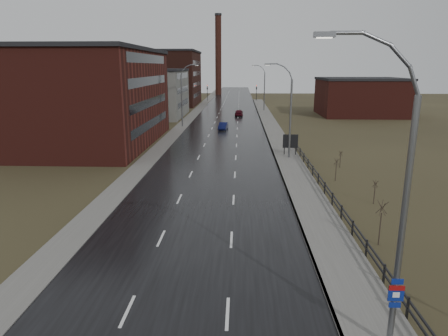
# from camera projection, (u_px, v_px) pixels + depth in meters

# --- Properties ---
(road) EXTENTS (14.00, 300.00, 0.06)m
(road) POSITION_uv_depth(u_px,v_px,m) (225.00, 129.00, 72.45)
(road) COLOR black
(road) RESTS_ON ground
(sidewalk_right) EXTENTS (3.20, 180.00, 0.18)m
(sidewalk_right) POSITION_uv_depth(u_px,v_px,m) (288.00, 160.00, 47.89)
(sidewalk_right) COLOR #595651
(sidewalk_right) RESTS_ON ground
(curb_right) EXTENTS (0.16, 180.00, 0.18)m
(curb_right) POSITION_uv_depth(u_px,v_px,m) (275.00, 160.00, 47.95)
(curb_right) COLOR slate
(curb_right) RESTS_ON ground
(sidewalk_left) EXTENTS (2.40, 260.00, 0.12)m
(sidewalk_left) POSITION_uv_depth(u_px,v_px,m) (180.00, 128.00, 72.76)
(sidewalk_left) COLOR #595651
(sidewalk_left) RESTS_ON ground
(warehouse_near) EXTENTS (22.44, 28.56, 13.50)m
(warehouse_near) POSITION_uv_depth(u_px,v_px,m) (74.00, 97.00, 57.08)
(warehouse_near) COLOR #471914
(warehouse_near) RESTS_ON ground
(warehouse_mid) EXTENTS (16.32, 20.40, 10.50)m
(warehouse_mid) POSITION_uv_depth(u_px,v_px,m) (148.00, 93.00, 89.29)
(warehouse_mid) COLOR slate
(warehouse_mid) RESTS_ON ground
(warehouse_far) EXTENTS (26.52, 24.48, 15.50)m
(warehouse_far) POSITION_uv_depth(u_px,v_px,m) (153.00, 78.00, 117.92)
(warehouse_far) COLOR #331611
(warehouse_far) RESTS_ON ground
(building_right) EXTENTS (18.36, 16.32, 8.50)m
(building_right) POSITION_uv_depth(u_px,v_px,m) (360.00, 97.00, 91.52)
(building_right) COLOR #471914
(building_right) RESTS_ON ground
(smokestack) EXTENTS (2.70, 2.70, 30.70)m
(smokestack) POSITION_uv_depth(u_px,v_px,m) (218.00, 55.00, 156.01)
(smokestack) COLOR #331611
(smokestack) RESTS_ON ground
(streetlight_main) EXTENTS (3.91, 0.29, 12.11)m
(streetlight_main) POSITION_uv_depth(u_px,v_px,m) (396.00, 205.00, 14.46)
(streetlight_main) COLOR slate
(streetlight_main) RESTS_ON ground
(streetlight_right_mid) EXTENTS (3.36, 0.28, 11.35)m
(streetlight_right_mid) POSITION_uv_depth(u_px,v_px,m) (288.00, 111.00, 47.44)
(streetlight_right_mid) COLOR slate
(streetlight_right_mid) RESTS_ON ground
(streetlight_left) EXTENTS (3.36, 0.28, 11.35)m
(streetlight_left) POSITION_uv_depth(u_px,v_px,m) (183.00, 95.00, 73.25)
(streetlight_left) COLOR slate
(streetlight_left) RESTS_ON ground
(streetlight_right_far) EXTENTS (3.36, 0.28, 11.35)m
(streetlight_right_far) POSITION_uv_depth(u_px,v_px,m) (263.00, 88.00, 99.73)
(streetlight_right_far) COLOR slate
(streetlight_right_far) RESTS_ON ground
(guardrail) EXTENTS (0.10, 53.05, 1.10)m
(guardrail) POSITION_uv_depth(u_px,v_px,m) (334.00, 200.00, 31.51)
(guardrail) COLOR black
(guardrail) RESTS_ON ground
(shrub_c) EXTENTS (0.69, 0.73, 2.93)m
(shrub_c) POSITION_uv_depth(u_px,v_px,m) (381.00, 222.00, 24.81)
(shrub_c) COLOR #382D23
(shrub_c) RESTS_ON ground
(shrub_d) EXTENTS (0.48, 0.51, 2.01)m
(shrub_d) POSITION_uv_depth(u_px,v_px,m) (375.00, 192.00, 32.48)
(shrub_d) COLOR #382D23
(shrub_d) RESTS_ON ground
(shrub_e) EXTENTS (0.54, 0.57, 2.28)m
(shrub_e) POSITION_uv_depth(u_px,v_px,m) (336.00, 169.00, 39.07)
(shrub_e) COLOR #382D23
(shrub_e) RESTS_ON ground
(shrub_f) EXTENTS (0.45, 0.47, 1.88)m
(shrub_f) POSITION_uv_depth(u_px,v_px,m) (340.00, 159.00, 44.34)
(shrub_f) COLOR #382D23
(shrub_f) RESTS_ON ground
(billboard) EXTENTS (1.88, 0.17, 2.75)m
(billboard) POSITION_uv_depth(u_px,v_px,m) (290.00, 142.00, 49.88)
(billboard) COLOR black
(billboard) RESTS_ON ground
(traffic_light_left) EXTENTS (0.58, 2.73, 5.30)m
(traffic_light_left) POSITION_uv_depth(u_px,v_px,m) (207.00, 87.00, 129.73)
(traffic_light_left) COLOR black
(traffic_light_left) RESTS_ON ground
(traffic_light_right) EXTENTS (0.58, 2.73, 5.30)m
(traffic_light_right) POSITION_uv_depth(u_px,v_px,m) (257.00, 87.00, 129.10)
(traffic_light_right) COLOR black
(traffic_light_right) RESTS_ON ground
(car_near) EXTENTS (1.73, 4.04, 1.29)m
(car_near) POSITION_uv_depth(u_px,v_px,m) (223.00, 126.00, 70.82)
(car_near) COLOR #0C113E
(car_near) RESTS_ON ground
(car_far) EXTENTS (1.93, 4.47, 1.50)m
(car_far) POSITION_uv_depth(u_px,v_px,m) (239.00, 113.00, 90.69)
(car_far) COLOR #440B15
(car_far) RESTS_ON ground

